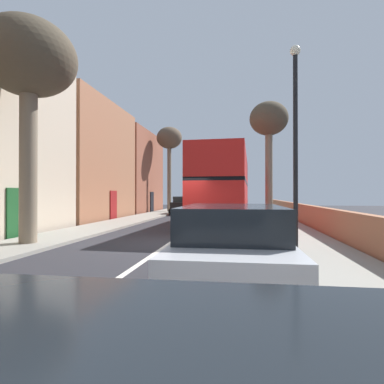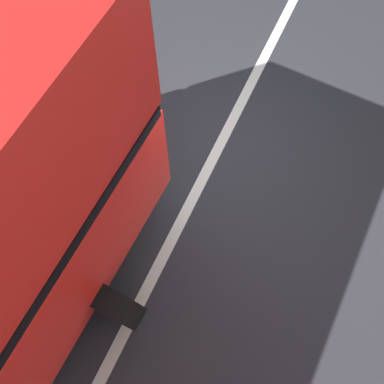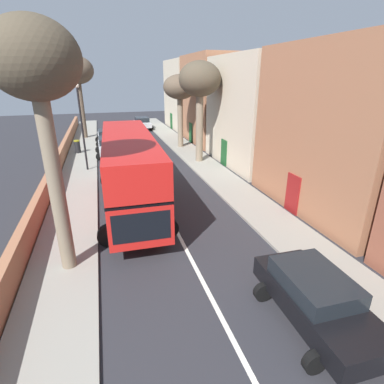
% 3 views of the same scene
% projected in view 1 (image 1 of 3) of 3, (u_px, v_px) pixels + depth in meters
% --- Properties ---
extents(ground_plane, '(84.00, 84.00, 0.00)m').
position_uv_depth(ground_plane, '(170.00, 243.00, 11.49)').
color(ground_plane, '#28282D').
extents(road_centre_line, '(0.16, 54.00, 0.01)m').
position_uv_depth(road_centre_line, '(170.00, 243.00, 11.49)').
color(road_centre_line, silver).
rests_on(road_centre_line, ground).
extents(sidewalk_left, '(2.60, 60.00, 0.12)m').
position_uv_depth(sidewalk_left, '(51.00, 238.00, 12.27)').
color(sidewalk_left, gray).
rests_on(sidewalk_left, ground).
extents(sidewalk_right, '(2.60, 60.00, 0.12)m').
position_uv_depth(sidewalk_right, '(306.00, 245.00, 10.70)').
color(sidewalk_right, gray).
rests_on(sidewalk_right, ground).
extents(boundary_wall_right, '(0.36, 54.00, 1.23)m').
position_uv_depth(boundary_wall_right, '(353.00, 230.00, 10.46)').
color(boundary_wall_right, '#9E6647').
rests_on(boundary_wall_right, ground).
extents(double_decker_bus, '(3.80, 11.31, 4.06)m').
position_uv_depth(double_decker_bus, '(225.00, 185.00, 17.75)').
color(double_decker_bus, red).
rests_on(double_decker_bus, ground).
extents(parked_car_silver_right_0, '(2.46, 4.45, 1.64)m').
position_uv_depth(parked_car_silver_right_0, '(232.00, 246.00, 5.24)').
color(parked_car_silver_right_0, '#B7BABF').
rests_on(parked_car_silver_right_0, ground).
extents(parked_car_black_left_1, '(2.58, 4.35, 1.65)m').
position_uv_depth(parked_car_black_left_1, '(185.00, 204.00, 28.31)').
color(parked_car_black_left_1, black).
rests_on(parked_car_black_left_1, ground).
extents(street_tree_left_0, '(2.63, 2.63, 8.70)m').
position_uv_depth(street_tree_left_0, '(169.00, 141.00, 31.60)').
color(street_tree_left_0, '#7A6B56').
rests_on(street_tree_left_0, sidewalk_left).
extents(street_tree_left_2, '(3.32, 3.32, 7.93)m').
position_uv_depth(street_tree_left_2, '(29.00, 64.00, 10.86)').
color(street_tree_left_2, '#7A6B56').
rests_on(street_tree_left_2, sidewalk_left).
extents(street_tree_right_3, '(2.78, 2.78, 8.49)m').
position_uv_depth(street_tree_right_3, '(269.00, 123.00, 22.28)').
color(street_tree_right_3, '#7A6B56').
rests_on(street_tree_right_3, sidewalk_right).
extents(lamppost_right, '(0.32, 0.32, 6.31)m').
position_uv_depth(lamppost_right, '(295.00, 130.00, 9.38)').
color(lamppost_right, black).
rests_on(lamppost_right, sidewalk_right).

